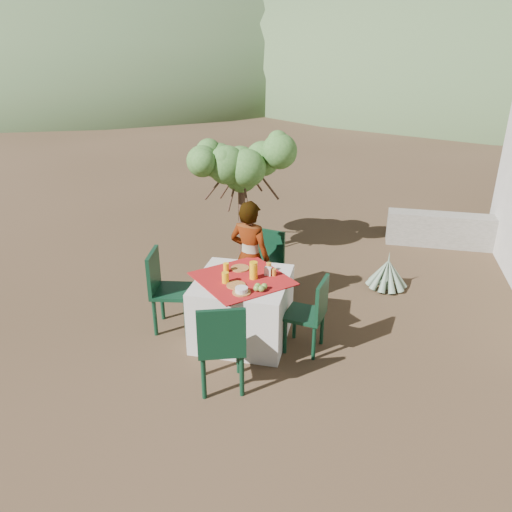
{
  "coord_description": "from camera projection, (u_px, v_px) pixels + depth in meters",
  "views": [
    {
      "loc": [
        1.88,
        -4.91,
        3.22
      ],
      "look_at": [
        0.69,
        0.33,
        0.87
      ],
      "focal_mm": 35.0,
      "sensor_mm": 36.0,
      "label": 1
    }
  ],
  "objects": [
    {
      "name": "white_bowl",
      "position": [
        242.0,
        290.0,
        5.23
      ],
      "size": [
        0.14,
        0.14,
        0.05
      ],
      "primitive_type": "cylinder",
      "color": "silver",
      "rests_on": "bowl_plate"
    },
    {
      "name": "bowl_plate",
      "position": [
        242.0,
        292.0,
        5.24
      ],
      "size": [
        0.2,
        0.2,
        0.01
      ],
      "primitive_type": "cylinder",
      "color": "brown",
      "rests_on": "table"
    },
    {
      "name": "chair_left",
      "position": [
        165.0,
        287.0,
        5.84
      ],
      "size": [
        0.52,
        0.52,
        0.98
      ],
      "rotation": [
        0.0,
        0.0,
        1.73
      ],
      "color": "black",
      "rests_on": "ground"
    },
    {
      "name": "glass_far",
      "position": [
        226.0,
        267.0,
        5.7
      ],
      "size": [
        0.07,
        0.07,
        0.11
      ],
      "primitive_type": "cylinder",
      "color": "#FDB20F",
      "rests_on": "table"
    },
    {
      "name": "chair_far",
      "position": [
        266.0,
        262.0,
        6.55
      ],
      "size": [
        0.51,
        0.51,
        0.93
      ],
      "rotation": [
        0.0,
        0.0,
        -0.21
      ],
      "color": "black",
      "rests_on": "ground"
    },
    {
      "name": "jar_left",
      "position": [
        274.0,
        272.0,
        5.61
      ],
      "size": [
        0.05,
        0.05,
        0.08
      ],
      "primitive_type": "cylinder",
      "color": "orange",
      "rests_on": "table"
    },
    {
      "name": "shrub_tree",
      "position": [
        246.0,
        170.0,
        7.63
      ],
      "size": [
        1.47,
        1.44,
        1.73
      ],
      "color": "#4A3125",
      "rests_on": "ground"
    },
    {
      "name": "hill_far_center",
      "position": [
        320.0,
        71.0,
        53.32
      ],
      "size": [
        60.0,
        60.0,
        24.0
      ],
      "primitive_type": "ellipsoid",
      "color": "slate",
      "rests_on": "ground"
    },
    {
      "name": "chair_near",
      "position": [
        221.0,
        344.0,
        4.76
      ],
      "size": [
        0.58,
        0.58,
        0.98
      ],
      "rotation": [
        0.0,
        0.0,
        3.48
      ],
      "color": "black",
      "rests_on": "ground"
    },
    {
      "name": "jar_right",
      "position": [
        269.0,
        267.0,
        5.73
      ],
      "size": [
        0.06,
        0.06,
        0.09
      ],
      "primitive_type": "cylinder",
      "color": "orange",
      "rests_on": "table"
    },
    {
      "name": "hill_near_left",
      "position": [
        97.0,
        86.0,
        36.5
      ],
      "size": [
        40.0,
        40.0,
        16.0
      ],
      "primitive_type": "ellipsoid",
      "color": "#394F2C",
      "rests_on": "ground"
    },
    {
      "name": "table",
      "position": [
        243.0,
        308.0,
        5.72
      ],
      "size": [
        1.3,
        1.3,
        0.76
      ],
      "color": "silver",
      "rests_on": "ground"
    },
    {
      "name": "agave",
      "position": [
        387.0,
        274.0,
        6.94
      ],
      "size": [
        0.57,
        0.56,
        0.6
      ],
      "rotation": [
        0.0,
        0.0,
        0.03
      ],
      "color": "gray",
      "rests_on": "ground"
    },
    {
      "name": "person",
      "position": [
        250.0,
        257.0,
        6.18
      ],
      "size": [
        0.6,
        0.47,
        1.45
      ],
      "primitive_type": "imported",
      "rotation": [
        0.0,
        0.0,
        2.88
      ],
      "color": "#8C6651",
      "rests_on": "ground"
    },
    {
      "name": "glass_near",
      "position": [
        225.0,
        278.0,
        5.44
      ],
      "size": [
        0.08,
        0.08,
        0.12
      ],
      "primitive_type": "cylinder",
      "color": "#FDB20F",
      "rests_on": "table"
    },
    {
      "name": "plate_far",
      "position": [
        240.0,
        268.0,
        5.79
      ],
      "size": [
        0.22,
        0.22,
        0.01
      ],
      "primitive_type": "cylinder",
      "color": "brown",
      "rests_on": "table"
    },
    {
      "name": "ground",
      "position": [
        195.0,
        327.0,
        6.06
      ],
      "size": [
        160.0,
        160.0,
        0.0
      ],
      "primitive_type": "plane",
      "color": "#392A1A",
      "rests_on": "ground"
    },
    {
      "name": "fruit_cluster",
      "position": [
        260.0,
        287.0,
        5.28
      ],
      "size": [
        0.14,
        0.13,
        0.07
      ],
      "color": "olive",
      "rests_on": "table"
    },
    {
      "name": "stone_wall",
      "position": [
        468.0,
        232.0,
        8.26
      ],
      "size": [
        2.6,
        0.35,
        0.55
      ],
      "primitive_type": "cube",
      "color": "gray",
      "rests_on": "ground"
    },
    {
      "name": "plate_near",
      "position": [
        236.0,
        285.0,
        5.39
      ],
      "size": [
        0.21,
        0.21,
        0.01
      ],
      "primitive_type": "cylinder",
      "color": "brown",
      "rests_on": "table"
    },
    {
      "name": "juice_pitcher",
      "position": [
        254.0,
        270.0,
        5.52
      ],
      "size": [
        0.09,
        0.09,
        0.2
      ],
      "primitive_type": "cylinder",
      "color": "#FDB20F",
      "rests_on": "table"
    },
    {
      "name": "chair_right",
      "position": [
        311.0,
        312.0,
        5.43
      ],
      "size": [
        0.47,
        0.47,
        0.88
      ],
      "rotation": [
        0.0,
        0.0,
        4.55
      ],
      "color": "black",
      "rests_on": "ground"
    },
    {
      "name": "napkin_holder",
      "position": [
        268.0,
        271.0,
        5.61
      ],
      "size": [
        0.08,
        0.06,
        0.1
      ],
      "primitive_type": "cube",
      "rotation": [
        0.0,
        0.0,
        -0.17
      ],
      "color": "silver",
      "rests_on": "table"
    }
  ]
}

